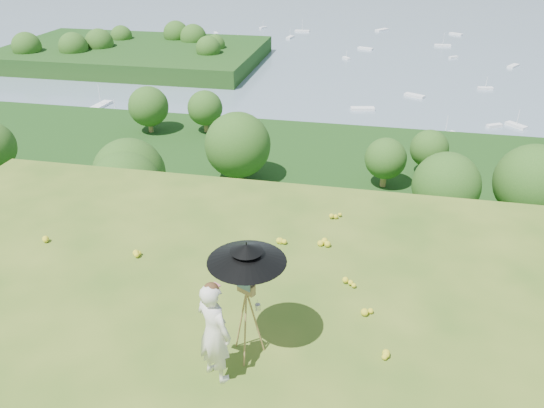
# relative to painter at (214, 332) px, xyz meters

# --- Properties ---
(ground) EXTENTS (14.00, 14.00, 0.00)m
(ground) POSITION_rel_painter_xyz_m (-0.91, -0.47, -0.81)
(ground) COLOR #39601B
(ground) RESTS_ON ground
(forest_slope) EXTENTS (140.00, 56.00, 22.00)m
(forest_slope) POSITION_rel_painter_xyz_m (-0.91, 34.53, -29.81)
(forest_slope) COLOR #103B11
(forest_slope) RESTS_ON bay_water
(shoreline_tier) EXTENTS (170.00, 28.00, 8.00)m
(shoreline_tier) POSITION_rel_painter_xyz_m (-0.91, 74.53, -36.81)
(shoreline_tier) COLOR slate
(shoreline_tier) RESTS_ON bay_water
(bay_water) EXTENTS (700.00, 700.00, 0.00)m
(bay_water) POSITION_rel_painter_xyz_m (-0.91, 239.53, -34.81)
(bay_water) COLOR slate
(bay_water) RESTS_ON ground
(peninsula) EXTENTS (90.00, 60.00, 12.00)m
(peninsula) POSITION_rel_painter_xyz_m (-75.91, 154.53, -29.81)
(peninsula) COLOR #103B11
(peninsula) RESTS_ON bay_water
(slope_trees) EXTENTS (110.00, 50.00, 6.00)m
(slope_trees) POSITION_rel_painter_xyz_m (-0.91, 34.53, -15.81)
(slope_trees) COLOR #255419
(slope_trees) RESTS_ON forest_slope
(harbor_town) EXTENTS (110.00, 22.00, 5.00)m
(harbor_town) POSITION_rel_painter_xyz_m (-0.91, 74.53, -30.31)
(harbor_town) COLOR silver
(harbor_town) RESTS_ON shoreline_tier
(moored_boats) EXTENTS (140.00, 140.00, 0.70)m
(moored_boats) POSITION_rel_painter_xyz_m (-13.41, 160.53, -34.46)
(moored_boats) COLOR white
(moored_boats) RESTS_ON bay_water
(wildflowers) EXTENTS (10.00, 10.50, 0.12)m
(wildflowers) POSITION_rel_painter_xyz_m (-0.91, -0.22, -0.75)
(wildflowers) COLOR yellow
(wildflowers) RESTS_ON ground
(painter) EXTENTS (0.71, 0.64, 1.62)m
(painter) POSITION_rel_painter_xyz_m (0.00, 0.00, 0.00)
(painter) COLOR white
(painter) RESTS_ON ground
(field_easel) EXTENTS (0.73, 0.73, 1.44)m
(field_easel) POSITION_rel_painter_xyz_m (0.35, 0.50, -0.09)
(field_easel) COLOR olive
(field_easel) RESTS_ON ground
(sun_umbrella) EXTENTS (1.41, 1.41, 0.81)m
(sun_umbrella) POSITION_rel_painter_xyz_m (0.36, 0.53, 0.78)
(sun_umbrella) COLOR black
(sun_umbrella) RESTS_ON field_easel
(painter_cap) EXTENTS (0.30, 0.32, 0.10)m
(painter_cap) POSITION_rel_painter_xyz_m (0.00, 0.00, 0.77)
(painter_cap) COLOR #CD7079
(painter_cap) RESTS_ON painter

